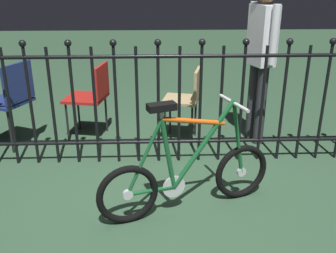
{
  "coord_description": "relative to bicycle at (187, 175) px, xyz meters",
  "views": [
    {
      "loc": [
        0.02,
        -2.74,
        1.73
      ],
      "look_at": [
        0.14,
        0.2,
        0.55
      ],
      "focal_mm": 41.15,
      "sensor_mm": 36.0,
      "label": 1
    }
  ],
  "objects": [
    {
      "name": "chair_red",
      "position": [
        -0.92,
        1.49,
        0.21
      ],
      "size": [
        0.49,
        0.49,
        0.82
      ],
      "color": "black",
      "rests_on": "ground"
    },
    {
      "name": "person_visitor",
      "position": [
        0.85,
        1.31,
        0.71
      ],
      "size": [
        0.26,
        0.46,
        1.68
      ],
      "color": "#2D2D33",
      "rests_on": "ground"
    },
    {
      "name": "iron_fence",
      "position": [
        -0.34,
        0.85,
        0.33
      ],
      "size": [
        4.66,
        0.07,
        1.24
      ],
      "color": "black",
      "rests_on": "ground"
    },
    {
      "name": "bicycle",
      "position": [
        0.0,
        0.0,
        0.0
      ],
      "size": [
        1.36,
        0.57,
        0.9
      ],
      "color": "black",
      "rests_on": "ground"
    },
    {
      "name": "chair_navy",
      "position": [
        -1.71,
        1.27,
        0.25
      ],
      "size": [
        0.56,
        0.56,
        0.9
      ],
      "color": "black",
      "rests_on": "ground"
    },
    {
      "name": "ground_plane",
      "position": [
        -0.27,
        0.17,
        -0.3
      ],
      "size": [
        20.0,
        20.0,
        0.0
      ],
      "primitive_type": "plane",
      "color": "#304F36"
    },
    {
      "name": "chair_tan",
      "position": [
        0.11,
        1.34,
        0.2
      ],
      "size": [
        0.44,
        0.44,
        0.8
      ],
      "color": "black",
      "rests_on": "ground"
    }
  ]
}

